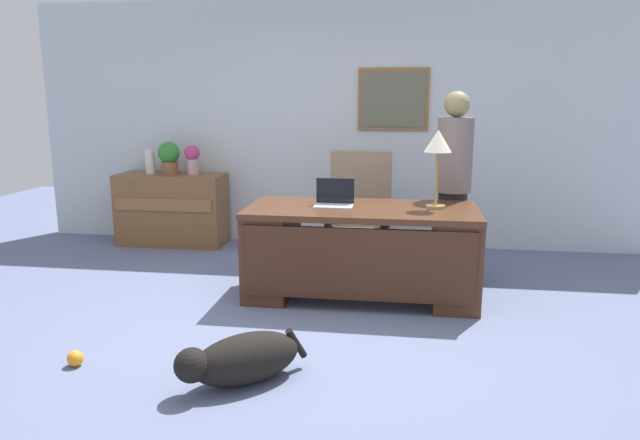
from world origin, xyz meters
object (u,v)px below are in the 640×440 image
armchair (359,217)px  desk_lamp (438,146)px  vase_empty (150,162)px  dog_lying (241,359)px  vase_with_flowers (192,158)px  laptop (334,199)px  dog_toy_ball (75,358)px  desk (361,249)px  credenza (172,209)px  potted_plant (169,156)px  person_standing (453,184)px

armchair → desk_lamp: size_ratio=1.79×
armchair → vase_empty: armchair is taller
dog_lying → armchair: bearing=79.0°
desk_lamp → vase_with_flowers: size_ratio=1.95×
laptop → dog_toy_ball: bearing=-131.6°
desk_lamp → vase_with_flowers: 2.97m
desk → dog_toy_ball: 2.32m
credenza → potted_plant: potted_plant is taller
desk → vase_empty: vase_empty is taller
laptop → desk_lamp: bearing=2.7°
desk → credenza: bearing=146.6°
dog_lying → dog_toy_ball: bearing=176.4°
person_standing → desk_lamp: person_standing is taller
desk → laptop: bearing=167.6°
armchair → potted_plant: (-2.19, 0.63, 0.50)m
vase_with_flowers → dog_toy_ball: vase_with_flowers is taller
desk_lamp → potted_plant: bearing=153.9°
vase_empty → dog_toy_ball: bearing=-74.9°
armchair → dog_lying: armchair is taller
dog_lying → vase_with_flowers: size_ratio=2.18×
vase_with_flowers → dog_toy_ball: 3.23m
desk_lamp → vase_with_flowers: desk_lamp is taller
laptop → desk_lamp: (0.83, 0.04, 0.45)m
credenza → desk_lamp: bearing=-26.1°
person_standing → credenza: bearing=164.0°
dog_lying → vase_with_flowers: bearing=114.5°
vase_with_flowers → potted_plant: size_ratio=0.91×
laptop → potted_plant: 2.51m
laptop → desk_lamp: desk_lamp is taller
person_standing → desk: bearing=-141.1°
dog_lying → laptop: 1.85m
desk_lamp → vase_with_flowers: bearing=151.6°
vase_with_flowers → potted_plant: bearing=180.0°
laptop → desk: bearing=-12.4°
vase_with_flowers → potted_plant: (-0.27, 0.00, 0.01)m
desk_lamp → desk: bearing=-171.3°
vase_empty → dog_lying: bearing=-58.4°
potted_plant → desk: bearing=-33.4°
armchair → vase_with_flowers: size_ratio=3.48×
dog_toy_ball → laptop: bearing=48.4°
armchair → laptop: bearing=-100.0°
armchair → desk_lamp: desk_lamp is taller
desk_lamp → potted_plant: (-2.87, 1.41, -0.27)m
laptop → vase_empty: size_ratio=1.17×
vase_with_flowers → potted_plant: 0.27m
desk → vase_with_flowers: (-2.01, 1.50, 0.57)m
armchair → dog_toy_ball: size_ratio=11.29×
desk → dog_toy_ball: desk is taller
credenza → dog_lying: 3.57m
dog_lying → potted_plant: 3.67m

